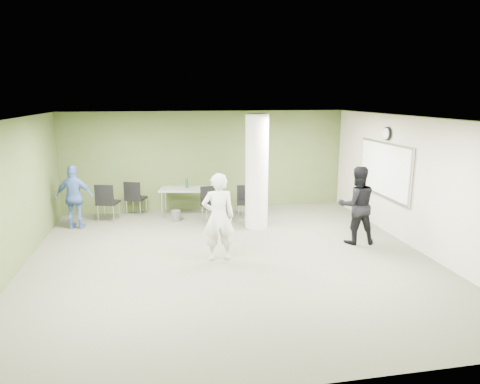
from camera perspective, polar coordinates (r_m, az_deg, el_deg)
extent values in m
plane|color=#4E4F3E|center=(8.75, -1.37, -8.85)|extent=(8.00, 8.00, 0.00)
plane|color=white|center=(8.14, -1.48, 9.79)|extent=(8.00, 8.00, 0.00)
cube|color=#4A5729|center=(12.23, -4.42, 4.17)|extent=(8.00, 2.80, 0.02)
cube|color=#4A5729|center=(8.67, -28.53, -0.94)|extent=(0.02, 8.00, 2.80)
cube|color=beige|center=(9.78, 22.39, 1.06)|extent=(0.02, 8.00, 2.80)
cylinder|color=silver|center=(10.45, 2.25, 2.71)|extent=(0.56, 0.56, 2.80)
cube|color=silver|center=(10.74, 18.69, 2.87)|extent=(0.04, 2.30, 1.30)
cube|color=white|center=(10.73, 18.57, 2.86)|extent=(0.02, 2.20, 1.20)
cylinder|color=black|center=(10.64, 19.01, 7.38)|extent=(0.05, 0.32, 0.32)
cylinder|color=white|center=(10.62, 18.87, 7.38)|extent=(0.02, 0.26, 0.26)
cube|color=gray|center=(11.65, -6.70, 0.39)|extent=(1.71, 0.99, 0.04)
cylinder|color=silver|center=(11.57, -10.37, -1.75)|extent=(0.04, 0.04, 0.72)
cylinder|color=silver|center=(11.40, -3.21, -1.79)|extent=(0.04, 0.04, 0.72)
cylinder|color=silver|center=(12.11, -9.89, -1.09)|extent=(0.04, 0.04, 0.72)
cylinder|color=silver|center=(11.94, -3.05, -1.11)|extent=(0.04, 0.04, 0.72)
cylinder|color=#164421|center=(11.68, -7.12, 1.15)|extent=(0.07, 0.07, 0.25)
cylinder|color=#B2B2B7|center=(11.64, -3.75, 1.00)|extent=(0.06, 0.06, 0.18)
cylinder|color=#4C4C4C|center=(11.35, -8.53, -3.14)|extent=(0.24, 0.24, 0.28)
cube|color=black|center=(11.65, -17.15, -1.36)|extent=(0.62, 0.62, 0.05)
cube|color=black|center=(11.38, -17.68, -0.30)|extent=(0.47, 0.17, 0.49)
cylinder|color=silver|center=(11.82, -15.76, -2.36)|extent=(0.02, 0.02, 0.47)
cylinder|color=silver|center=(11.98, -17.62, -2.28)|extent=(0.02, 0.02, 0.47)
cylinder|color=silver|center=(11.45, -16.50, -2.89)|extent=(0.02, 0.02, 0.47)
cylinder|color=silver|center=(11.61, -18.41, -2.81)|extent=(0.02, 0.02, 0.47)
cube|color=black|center=(12.02, -13.68, -0.83)|extent=(0.63, 0.63, 0.05)
cube|color=black|center=(11.77, -14.20, 0.16)|extent=(0.44, 0.21, 0.47)
cylinder|color=silver|center=(12.17, -12.38, -1.79)|extent=(0.02, 0.02, 0.45)
cylinder|color=silver|center=(12.34, -14.07, -1.68)|extent=(0.02, 0.02, 0.45)
cylinder|color=silver|center=(11.82, -13.16, -2.26)|extent=(0.02, 0.02, 0.45)
cylinder|color=silver|center=(11.99, -14.88, -2.14)|extent=(0.02, 0.02, 0.45)
cube|color=black|center=(11.01, -3.84, -1.84)|extent=(0.54, 0.54, 0.05)
cube|color=black|center=(11.14, -4.21, -0.35)|extent=(0.44, 0.13, 0.45)
cylinder|color=silver|center=(10.84, -4.46, -3.38)|extent=(0.02, 0.02, 0.43)
cylinder|color=silver|center=(10.96, -2.56, -3.17)|extent=(0.02, 0.02, 0.43)
cylinder|color=silver|center=(11.19, -5.06, -2.87)|extent=(0.02, 0.02, 0.43)
cylinder|color=silver|center=(11.30, -3.22, -2.68)|extent=(0.02, 0.02, 0.43)
cube|color=black|center=(11.44, 0.64, -1.43)|extent=(0.48, 0.48, 0.05)
cube|color=black|center=(11.57, 0.60, -0.09)|extent=(0.41, 0.10, 0.42)
cylinder|color=silver|center=(11.32, -0.21, -2.72)|extent=(0.02, 0.02, 0.40)
cylinder|color=silver|center=(11.33, 1.57, -2.71)|extent=(0.02, 0.02, 0.40)
cylinder|color=silver|center=(11.66, -0.26, -2.26)|extent=(0.02, 0.02, 0.40)
cylinder|color=silver|center=(11.67, 1.46, -2.25)|extent=(0.02, 0.02, 0.40)
imported|color=silver|center=(8.41, -2.89, -3.38)|extent=(0.65, 0.43, 1.77)
imported|color=black|center=(9.73, 15.30, -1.70)|extent=(0.90, 0.73, 1.73)
imported|color=#4463A9|center=(11.20, -21.17, -0.65)|extent=(0.98, 0.54, 1.58)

